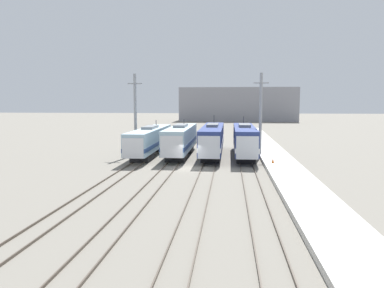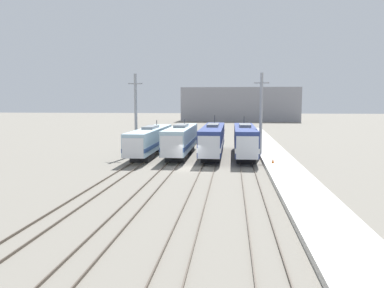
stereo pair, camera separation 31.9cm
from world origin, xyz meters
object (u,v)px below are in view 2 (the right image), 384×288
at_px(catenary_tower_left, 136,114).
at_px(catenary_tower_right, 261,114).
at_px(locomotive_far_left, 150,140).
at_px(locomotive_center_left, 181,140).
at_px(locomotive_far_right, 245,140).
at_px(locomotive_center_right, 213,139).
at_px(traffic_cone, 273,161).

relative_size(catenary_tower_left, catenary_tower_right, 1.00).
distance_m(locomotive_far_left, catenary_tower_right, 15.50).
bearing_deg(locomotive_center_left, locomotive_far_left, 174.78).
xyz_separation_m(locomotive_far_left, catenary_tower_right, (15.06, 0.51, 3.63)).
height_order(locomotive_far_right, catenary_tower_right, catenary_tower_right).
height_order(locomotive_center_left, catenary_tower_right, catenary_tower_right).
xyz_separation_m(locomotive_center_right, traffic_cone, (7.27, -8.10, -1.55)).
height_order(locomotive_far_left, catenary_tower_right, catenary_tower_right).
height_order(catenary_tower_right, traffic_cone, catenary_tower_right).
bearing_deg(locomotive_far_right, locomotive_center_right, 170.34).
bearing_deg(catenary_tower_left, locomotive_far_left, -13.76).
bearing_deg(locomotive_center_right, traffic_cone, -48.09).
relative_size(locomotive_center_left, catenary_tower_right, 1.50).
height_order(locomotive_center_left, traffic_cone, locomotive_center_left).
relative_size(locomotive_center_left, locomotive_center_right, 0.87).
xyz_separation_m(catenary_tower_right, traffic_cone, (0.85, -7.95, -5.03)).
distance_m(catenary_tower_left, traffic_cone, 20.28).
distance_m(catenary_tower_right, traffic_cone, 9.45).
xyz_separation_m(locomotive_far_left, locomotive_center_right, (8.63, 0.66, 0.15)).
distance_m(locomotive_far_left, locomotive_center_left, 4.33).
height_order(locomotive_center_left, locomotive_far_right, locomotive_far_right).
bearing_deg(catenary_tower_left, locomotive_center_right, 0.81).
bearing_deg(locomotive_center_left, locomotive_far_right, 2.10).
height_order(locomotive_center_left, catenary_tower_left, catenary_tower_left).
xyz_separation_m(locomotive_center_left, catenary_tower_left, (-6.38, 0.90, 3.50)).
xyz_separation_m(locomotive_far_left, traffic_cone, (15.90, -7.45, -1.40)).
xyz_separation_m(locomotive_center_left, catenary_tower_right, (10.74, 0.90, 3.50)).
bearing_deg(locomotive_far_left, traffic_cone, -25.09).
bearing_deg(locomotive_center_left, locomotive_center_right, 13.69).
relative_size(locomotive_center_left, locomotive_far_right, 0.93).
distance_m(locomotive_center_right, catenary_tower_left, 11.25).
xyz_separation_m(locomotive_far_right, traffic_cone, (2.96, -7.37, -1.56)).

